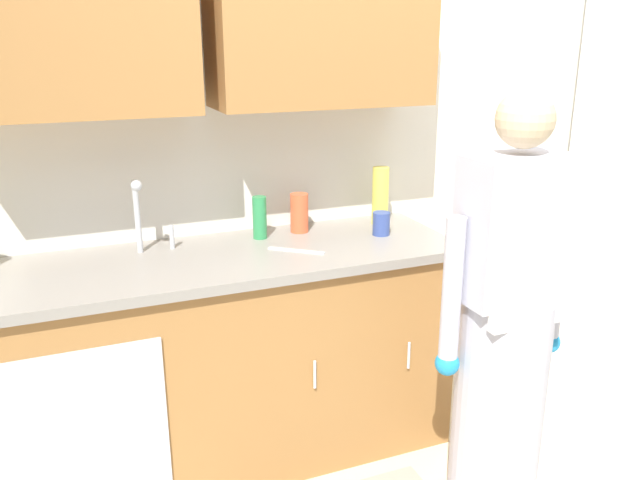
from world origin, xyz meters
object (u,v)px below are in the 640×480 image
Objects in this scene: bottle_dish_liquid at (299,213)px; bottle_water_short at (380,196)px; sink at (156,265)px; bottle_soap at (260,218)px; cup_by_sink at (381,224)px; knife_on_counter at (296,251)px; person_at_sink at (504,344)px.

bottle_water_short is at bearing -3.36° from bottle_dish_liquid.
sink is 0.50m from bottle_soap.
cup_by_sink is (0.51, -0.16, -0.04)m from bottle_soap.
bottle_water_short reaches higher than knife_on_counter.
person_at_sink reaches higher than knife_on_counter.
person_at_sink is 1.13m from bottle_soap.
person_at_sink is 6.04× the size of bottle_water_short.
bottle_dish_liquid is (0.19, 0.03, -0.01)m from bottle_soap.
bottle_water_short is 2.62× the size of cup_by_sink.
cup_by_sink is at bearing -0.75° from sink.
sink is 1.86× the size of bottle_water_short.
person_at_sink is at bearing -83.86° from bottle_water_short.
cup_by_sink is (0.98, -0.01, 0.07)m from sink.
person_at_sink reaches higher than sink.
sink is 0.31× the size of person_at_sink.
knife_on_counter is (0.55, -0.09, 0.02)m from sink.
bottle_soap is 1.06× the size of bottle_dish_liquid.
bottle_dish_liquid is at bearing 176.64° from bottle_water_short.
cup_by_sink is at bearing 103.50° from person_at_sink.
sink reaches higher than cup_by_sink.
bottle_soap is at bearing 128.70° from person_at_sink.
bottle_water_short is 0.57m from knife_on_counter.
person_at_sink reaches higher than bottle_dish_liquid.
person_at_sink reaches higher than cup_by_sink.
sink reaches higher than knife_on_counter.
knife_on_counter is at bearing -8.92° from sink.
cup_by_sink is (-0.16, 0.69, 0.30)m from person_at_sink.
cup_by_sink is (-0.07, -0.16, -0.08)m from bottle_water_short.
person_at_sink is at bearing -51.30° from bottle_soap.
person_at_sink is 0.93m from bottle_water_short.
cup_by_sink is 0.43× the size of knife_on_counter.
person_at_sink is at bearing -31.43° from sink.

